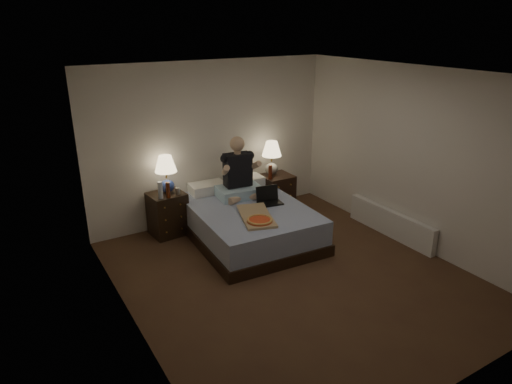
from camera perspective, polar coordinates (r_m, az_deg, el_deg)
floor at (r=5.90m, az=4.61°, el=-10.42°), size 4.00×4.50×0.00m
ceiling at (r=5.08m, az=5.44°, el=14.48°), size 4.00×4.50×0.00m
wall_back at (r=7.22m, az=-5.59°, el=6.23°), size 4.00×0.00×2.50m
wall_front at (r=3.94m, az=24.73°, el=-8.45°), size 4.00×0.00×2.50m
wall_left at (r=4.55m, az=-15.89°, el=-3.34°), size 0.00×4.50×2.50m
wall_right at (r=6.69m, az=19.03°, el=4.01°), size 0.00×4.50×2.50m
bed at (r=6.72m, az=-0.97°, el=-3.80°), size 1.65×2.13×0.51m
nightstand_left at (r=6.96m, az=-10.98°, el=-2.69°), size 0.54×0.49×0.65m
nightstand_right at (r=7.64m, az=2.60°, el=-0.19°), size 0.50×0.45×0.64m
lamp_left at (r=6.80m, az=-11.16°, el=2.21°), size 0.40×0.40×0.56m
lamp_right at (r=7.50m, az=1.96°, el=4.27°), size 0.36×0.36×0.56m
water_bottle at (r=6.63m, az=-11.86°, el=0.24°), size 0.07×0.07×0.25m
soda_can at (r=6.77m, az=-9.79°, el=0.13°), size 0.07×0.07×0.10m
beer_bottle_left at (r=6.64m, az=-10.94°, el=0.24°), size 0.06×0.06×0.23m
beer_bottle_right at (r=7.32m, az=1.79°, el=2.49°), size 0.06×0.06×0.23m
person at (r=6.82m, az=-2.15°, el=3.05°), size 0.71×0.59×0.93m
laptop at (r=6.67m, az=1.80°, el=-0.52°), size 0.38×0.33×0.24m
pizza_box at (r=6.05m, az=0.45°, el=-3.62°), size 0.61×0.84×0.08m
radiator at (r=7.12m, az=16.45°, el=-3.74°), size 0.10×1.60×0.40m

